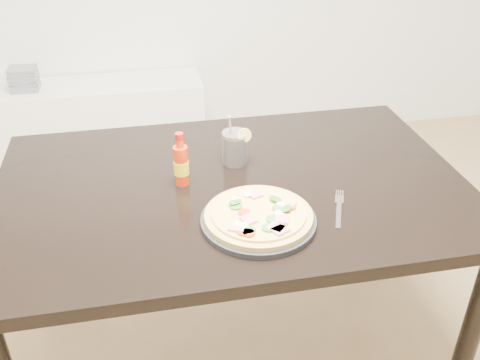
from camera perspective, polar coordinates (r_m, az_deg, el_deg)
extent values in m
cube|color=black|center=(1.61, -0.83, -0.85)|extent=(1.40, 0.90, 0.04)
cylinder|color=black|center=(1.79, 23.19, -15.47)|extent=(0.06, 0.06, 0.71)
cylinder|color=black|center=(2.16, -19.73, -5.57)|extent=(0.06, 0.06, 0.71)
cylinder|color=black|center=(2.30, 13.26, -1.98)|extent=(0.06, 0.06, 0.71)
cylinder|color=black|center=(1.43, 1.98, -4.35)|extent=(0.31, 0.31, 0.02)
cylinder|color=#D7BA60|center=(1.42, 1.99, -3.86)|extent=(0.29, 0.29, 0.01)
cylinder|color=#EDD267|center=(1.41, 1.99, -3.51)|extent=(0.25, 0.25, 0.01)
cube|color=pink|center=(1.35, 3.88, -5.11)|extent=(0.05, 0.05, 0.01)
cube|color=pink|center=(1.38, 4.51, -4.18)|extent=(0.05, 0.05, 0.01)
cube|color=pink|center=(1.47, 1.57, -1.50)|extent=(0.05, 0.05, 0.01)
cube|color=pink|center=(1.37, 0.93, -4.23)|extent=(0.05, 0.05, 0.01)
cube|color=pink|center=(1.34, 4.30, -5.34)|extent=(0.05, 0.05, 0.01)
cube|color=pink|center=(1.35, -0.37, -5.07)|extent=(0.05, 0.05, 0.01)
cube|color=pink|center=(1.43, 5.12, -2.69)|extent=(0.05, 0.05, 0.01)
cylinder|color=red|center=(1.43, 5.39, -2.86)|extent=(0.03, 0.03, 0.01)
cylinder|color=red|center=(1.33, 0.36, -5.56)|extent=(0.03, 0.03, 0.01)
cylinder|color=red|center=(1.33, 0.94, -5.68)|extent=(0.03, 0.03, 0.01)
cylinder|color=red|center=(1.40, 0.45, -3.49)|extent=(0.03, 0.03, 0.01)
cylinder|color=red|center=(1.47, 1.16, -1.52)|extent=(0.03, 0.03, 0.01)
cylinder|color=#39852C|center=(1.42, -0.44, -2.82)|extent=(0.03, 0.03, 0.01)
cylinder|color=#39852C|center=(1.42, 4.12, -3.04)|extent=(0.03, 0.03, 0.01)
cylinder|color=#39852C|center=(1.35, 3.05, -5.13)|extent=(0.03, 0.03, 0.01)
cylinder|color=#39852C|center=(1.38, 3.51, -4.22)|extent=(0.03, 0.03, 0.01)
cylinder|color=#39852C|center=(1.34, 0.95, -5.39)|extent=(0.03, 0.03, 0.01)
ellipsoid|color=white|center=(1.44, 4.40, -2.57)|extent=(0.03, 0.03, 0.01)
ellipsoid|color=white|center=(1.36, -0.27, -4.76)|extent=(0.03, 0.03, 0.01)
ellipsoid|color=white|center=(1.35, 0.37, -4.88)|extent=(0.03, 0.03, 0.01)
ellipsoid|color=white|center=(1.47, 0.81, -1.53)|extent=(0.03, 0.03, 0.01)
ellipsoid|color=white|center=(1.40, 4.16, -3.56)|extent=(0.03, 0.03, 0.01)
ellipsoid|color=white|center=(1.45, -0.50, -2.04)|extent=(0.03, 0.03, 0.01)
ellipsoid|color=#2B6718|center=(1.45, 3.82, -2.00)|extent=(0.04, 0.04, 0.00)
ellipsoid|color=#2B6718|center=(1.43, -0.52, -2.36)|extent=(0.04, 0.03, 0.00)
ellipsoid|color=#2B6718|center=(1.41, 5.01, -3.01)|extent=(0.04, 0.04, 0.00)
cylinder|color=red|center=(1.57, -6.29, 1.53)|extent=(0.05, 0.05, 0.12)
cylinder|color=yellow|center=(1.58, -6.28, 1.34)|extent=(0.04, 0.04, 0.04)
cylinder|color=red|center=(1.54, -6.45, 3.95)|extent=(0.02, 0.02, 0.03)
cylinder|color=red|center=(1.53, -6.50, 4.68)|extent=(0.02, 0.02, 0.02)
cylinder|color=black|center=(1.69, -0.55, 3.28)|extent=(0.07, 0.07, 0.09)
cylinder|color=silver|center=(1.68, -0.55, 3.47)|extent=(0.08, 0.08, 0.11)
cylinder|color=#F2E059|center=(1.65, 0.48, 4.80)|extent=(0.04, 0.01, 0.04)
cylinder|color=#B2B2B7|center=(1.68, -0.95, 4.53)|extent=(0.03, 0.06, 0.17)
cube|color=silver|center=(1.48, 10.47, -3.74)|extent=(0.06, 0.12, 0.00)
cube|color=silver|center=(1.54, 10.55, -2.05)|extent=(0.04, 0.05, 0.00)
cube|color=silver|center=(1.57, 10.25, -1.37)|extent=(0.01, 0.03, 0.00)
cube|color=silver|center=(1.57, 10.47, -1.39)|extent=(0.01, 0.03, 0.00)
cube|color=silver|center=(1.57, 10.69, -1.41)|extent=(0.01, 0.03, 0.00)
cube|color=silver|center=(1.57, 10.90, -1.43)|extent=(0.01, 0.03, 0.00)
cube|color=white|center=(3.23, -16.57, 5.52)|extent=(1.40, 0.34, 0.50)
cube|color=slate|center=(3.15, -21.84, 8.99)|extent=(0.14, 0.12, 0.01)
cube|color=slate|center=(3.15, -21.88, 9.17)|extent=(0.14, 0.12, 0.01)
cube|color=slate|center=(3.15, -21.91, 9.34)|extent=(0.14, 0.12, 0.01)
cube|color=slate|center=(3.14, -21.95, 9.52)|extent=(0.14, 0.12, 0.01)
cube|color=slate|center=(3.14, -21.99, 9.70)|extent=(0.14, 0.12, 0.01)
cube|color=slate|center=(3.14, -22.03, 9.87)|extent=(0.14, 0.12, 0.01)
cube|color=slate|center=(3.13, -22.06, 10.05)|extent=(0.14, 0.12, 0.01)
cube|color=slate|center=(3.13, -22.10, 10.23)|extent=(0.14, 0.12, 0.01)
cube|color=slate|center=(3.13, -22.14, 10.41)|extent=(0.14, 0.12, 0.01)
cube|color=slate|center=(3.12, -22.18, 10.59)|extent=(0.14, 0.12, 0.01)
cube|color=slate|center=(3.12, -22.22, 10.77)|extent=(0.14, 0.12, 0.01)
cube|color=slate|center=(3.12, -22.26, 10.94)|extent=(0.14, 0.12, 0.01)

